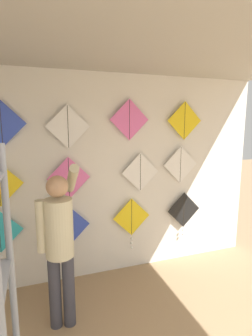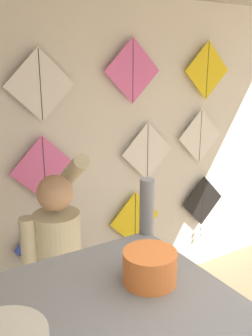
% 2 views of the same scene
% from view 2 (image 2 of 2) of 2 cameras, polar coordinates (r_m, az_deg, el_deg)
% --- Properties ---
extents(back_panel, '(4.73, 0.06, 2.80)m').
position_cam_2_polar(back_panel, '(3.32, -4.99, 0.70)').
color(back_panel, silver).
rests_on(back_panel, ground).
extents(shopkeeper, '(0.44, 0.58, 1.75)m').
position_cam_2_polar(shopkeeper, '(2.50, -10.19, -15.55)').
color(shopkeeper, '#383842').
rests_on(shopkeeper, ground).
extents(kite_1, '(0.55, 0.01, 0.55)m').
position_cam_2_polar(kite_1, '(3.29, -12.02, -11.19)').
color(kite_1, blue).
extents(kite_2, '(0.55, 0.04, 0.76)m').
position_cam_2_polar(kite_2, '(3.64, 1.40, -8.36)').
color(kite_2, yellow).
extents(kite_3, '(0.55, 0.04, 0.69)m').
position_cam_2_polar(kite_3, '(4.13, 11.58, -5.25)').
color(kite_3, black).
extents(kite_5, '(0.55, 0.01, 0.55)m').
position_cam_2_polar(kite_5, '(3.05, -12.37, -0.20)').
color(kite_5, pink).
extents(kite_6, '(0.55, 0.01, 0.55)m').
position_cam_2_polar(kite_6, '(3.48, 3.29, 2.49)').
color(kite_6, white).
extents(kite_7, '(0.55, 0.01, 0.55)m').
position_cam_2_polar(kite_7, '(3.86, 11.25, 4.73)').
color(kite_7, white).
extents(kite_9, '(0.55, 0.01, 0.55)m').
position_cam_2_polar(kite_9, '(2.94, -12.93, 12.21)').
color(kite_9, white).
extents(kite_10, '(0.55, 0.01, 0.55)m').
position_cam_2_polar(kite_10, '(3.29, 1.03, 14.57)').
color(kite_10, pink).
extents(kite_11, '(0.55, 0.01, 0.55)m').
position_cam_2_polar(kite_11, '(3.81, 12.28, 14.31)').
color(kite_11, yellow).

